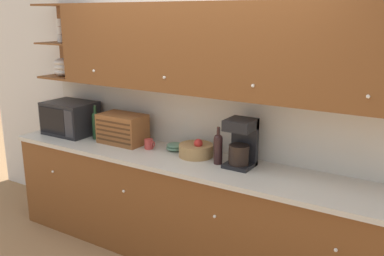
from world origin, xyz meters
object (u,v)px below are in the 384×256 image
(mug, at_px, (149,144))
(coffee_maker, at_px, (241,143))
(fruit_basket, at_px, (196,150))
(wine_bottle, at_px, (96,124))
(bowl_stack_on_counter, at_px, (175,147))
(bread_box, at_px, (123,129))
(second_wine_bottle, at_px, (218,147))
(microwave, at_px, (70,118))

(mug, xyz_separation_m, coffee_maker, (0.91, 0.03, 0.15))
(fruit_basket, bearing_deg, wine_bottle, -177.13)
(wine_bottle, xyz_separation_m, bowl_stack_on_counter, (0.87, 0.10, -0.11))
(bread_box, height_order, second_wine_bottle, second_wine_bottle)
(mug, xyz_separation_m, second_wine_bottle, (0.72, -0.02, 0.09))
(microwave, xyz_separation_m, coffee_maker, (1.90, 0.04, 0.03))
(wine_bottle, xyz_separation_m, second_wine_bottle, (1.37, -0.01, -0.01))
(mug, xyz_separation_m, fruit_basket, (0.47, 0.05, 0.01))
(wine_bottle, bearing_deg, bowl_stack_on_counter, 6.41)
(bowl_stack_on_counter, distance_m, coffee_maker, 0.70)
(bread_box, distance_m, second_wine_bottle, 1.05)
(microwave, xyz_separation_m, fruit_basket, (1.47, 0.06, -0.11))
(bread_box, relative_size, second_wine_bottle, 1.42)
(second_wine_bottle, bearing_deg, mug, 178.58)
(bowl_stack_on_counter, height_order, fruit_basket, fruit_basket)
(coffee_maker, bearing_deg, wine_bottle, -178.49)
(microwave, distance_m, second_wine_bottle, 1.72)
(wine_bottle, height_order, mug, wine_bottle)
(wine_bottle, height_order, fruit_basket, wine_bottle)
(bread_box, xyz_separation_m, coffee_maker, (1.23, 0.01, 0.06))
(mug, bearing_deg, coffee_maker, 1.99)
(bread_box, relative_size, fruit_basket, 1.51)
(bowl_stack_on_counter, bearing_deg, second_wine_bottle, -11.98)
(microwave, xyz_separation_m, bread_box, (0.67, 0.03, -0.03))
(bread_box, relative_size, bowl_stack_on_counter, 2.80)
(mug, relative_size, coffee_maker, 0.23)
(mug, height_order, fruit_basket, fruit_basket)
(wine_bottle, bearing_deg, coffee_maker, 1.51)
(microwave, xyz_separation_m, mug, (0.99, 0.01, -0.12))
(microwave, bearing_deg, bread_box, 2.57)
(bread_box, bearing_deg, second_wine_bottle, -1.90)
(mug, relative_size, second_wine_bottle, 0.29)
(coffee_maker, bearing_deg, second_wine_bottle, -164.83)
(wine_bottle, relative_size, coffee_maker, 0.85)
(fruit_basket, relative_size, second_wine_bottle, 0.94)
(bread_box, distance_m, fruit_basket, 0.80)
(microwave, height_order, fruit_basket, microwave)
(wine_bottle, relative_size, bowl_stack_on_counter, 2.11)
(bowl_stack_on_counter, relative_size, coffee_maker, 0.40)
(mug, relative_size, bowl_stack_on_counter, 0.58)
(bowl_stack_on_counter, height_order, coffee_maker, coffee_maker)
(wine_bottle, distance_m, second_wine_bottle, 1.37)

